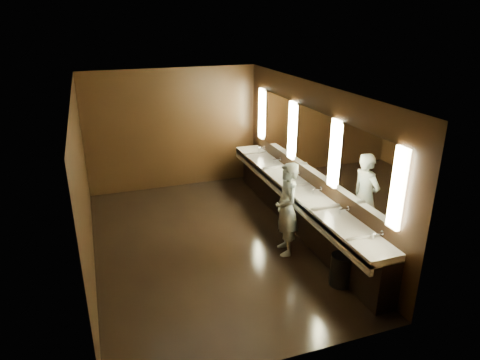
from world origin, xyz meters
The scene contains 10 objects.
floor centered at (0.00, 0.00, 0.00)m, with size 6.00×6.00×0.00m, color black.
ceiling centered at (0.00, 0.00, 2.80)m, with size 4.00×6.00×0.02m, color #2D2D2B.
wall_back centered at (0.00, 3.00, 1.40)m, with size 4.00×0.02×2.80m, color black.
wall_front centered at (0.00, -3.00, 1.40)m, with size 4.00×0.02×2.80m, color black.
wall_left centered at (-2.00, 0.00, 1.40)m, with size 0.02×6.00×2.80m, color black.
wall_right centered at (2.00, 0.00, 1.40)m, with size 0.02×6.00×2.80m, color black.
sink_counter centered at (1.79, 0.00, 0.50)m, with size 0.55×5.40×1.01m.
mirror_band centered at (1.98, 0.00, 1.75)m, with size 0.06×5.03×1.15m.
person centered at (1.19, -0.71, 0.82)m, with size 0.60×0.39×1.65m, color #8CBAD2.
trash_bin centered at (1.58, -1.88, 0.26)m, with size 0.33×0.33×0.51m, color black.
Camera 1 is at (-1.74, -6.63, 3.93)m, focal length 32.00 mm.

